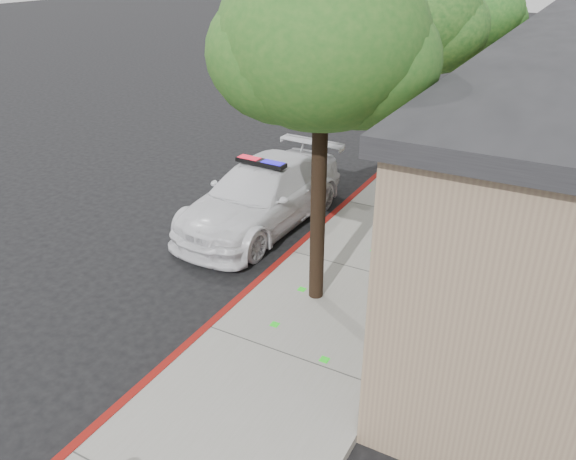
% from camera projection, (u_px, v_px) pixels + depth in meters
% --- Properties ---
extents(ground, '(120.00, 120.00, 0.00)m').
position_uv_depth(ground, '(205.00, 332.00, 9.62)').
color(ground, black).
rests_on(ground, ground).
extents(sidewalk, '(3.20, 60.00, 0.15)m').
position_uv_depth(sidewalk, '(359.00, 272.00, 11.26)').
color(sidewalk, gray).
rests_on(sidewalk, ground).
extents(red_curb, '(0.14, 60.00, 0.16)m').
position_uv_depth(red_curb, '(291.00, 254.00, 11.91)').
color(red_curb, maroon).
rests_on(red_curb, ground).
extents(police_car, '(2.33, 5.21, 1.61)m').
position_uv_depth(police_car, '(262.00, 195.00, 13.09)').
color(police_car, white).
rests_on(police_car, ground).
extents(street_tree_near, '(3.44, 3.22, 5.89)m').
position_uv_depth(street_tree_near, '(323.00, 48.00, 8.40)').
color(street_tree_near, black).
rests_on(street_tree_near, sidewalk).
extents(street_tree_mid, '(3.25, 2.98, 5.69)m').
position_uv_depth(street_tree_mid, '(416.00, 20.00, 12.72)').
color(street_tree_mid, black).
rests_on(street_tree_mid, sidewalk).
extents(street_tree_far, '(2.87, 2.84, 5.27)m').
position_uv_depth(street_tree_far, '(476.00, 16.00, 16.55)').
color(street_tree_far, black).
rests_on(street_tree_far, sidewalk).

